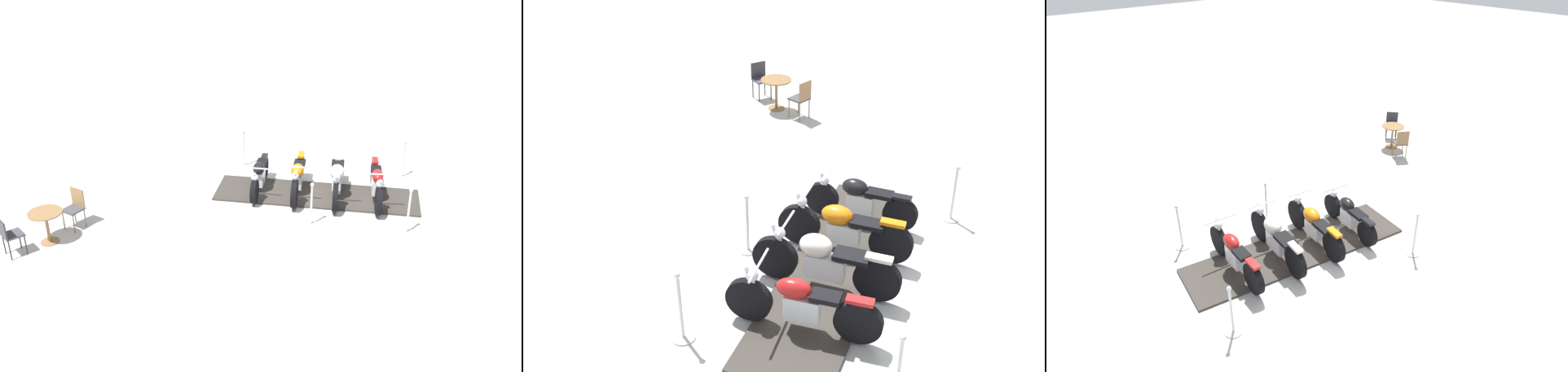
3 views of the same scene
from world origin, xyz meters
The scene contains 13 objects.
ground_plane centered at (0.00, 0.00, 0.00)m, with size 80.00×80.00×0.00m, color silver.
display_platform centered at (0.00, 0.00, 0.02)m, with size 5.17×1.42×0.05m, color #38332D.
motorcycle_black centered at (0.26, 1.46, 0.48)m, with size 2.01×0.75×0.89m.
motorcycle_copper centered at (0.07, 0.49, 0.51)m, with size 2.24×0.72×1.03m.
motorcycle_cream centered at (-0.13, -0.48, 0.54)m, with size 2.30×0.73×1.05m.
motorcycle_maroon centered at (-0.32, -1.45, 0.50)m, with size 2.25×0.78×1.00m.
stanchion_left_front centered at (1.89, 1.87, 0.38)m, with size 0.30×0.30×1.10m.
stanchion_right_rear centered at (-1.89, -1.87, 0.36)m, with size 0.34×0.34×1.14m.
stanchion_left_rear centered at (1.04, -2.44, 0.34)m, with size 0.34×0.34×1.09m.
stanchion_right_mid centered at (-1.47, 0.29, 0.37)m, with size 0.31×0.31×1.09m.
cafe_table centered at (-2.12, 6.19, 0.57)m, with size 0.74×0.74×0.76m.
cafe_chair_near_table centered at (-2.65, 6.81, 0.54)m, with size 0.56×0.56×0.91m.
cafe_chair_across_table centered at (-1.43, 5.74, 0.54)m, with size 0.55×0.55×0.94m.
Camera 1 is at (-13.66, 1.72, 7.08)m, focal length 41.32 mm.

